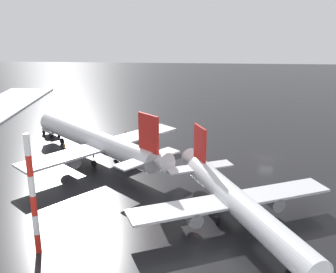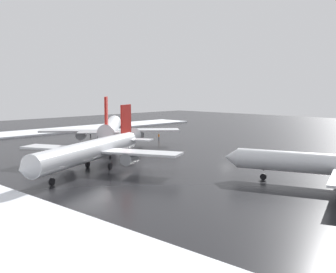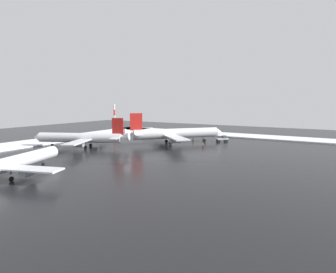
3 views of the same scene
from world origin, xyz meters
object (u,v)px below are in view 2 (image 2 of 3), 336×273
object	(u,v)px
ground_crew_beside_wing	(91,133)
ground_crew_mid_apron	(159,136)
airplane_foreground_jet	(111,128)
airplane_parked_portside	(92,150)
airplane_parked_starboard	(336,165)
ground_crew_by_nose_gear	(106,136)
pushback_tug	(120,130)

from	to	relation	value
ground_crew_beside_wing	ground_crew_mid_apron	bearing A→B (deg)	116.65
airplane_foreground_jet	ground_crew_mid_apron	world-z (taller)	airplane_foreground_jet
airplane_parked_portside	ground_crew_mid_apron	bearing A→B (deg)	-173.92
ground_crew_mid_apron	airplane_parked_starboard	bearing A→B (deg)	108.37
airplane_parked_starboard	ground_crew_beside_wing	xyz separation A→B (m)	(-72.59, 12.24, -2.07)
ground_crew_by_nose_gear	ground_crew_beside_wing	distance (m)	7.88
airplane_parked_starboard	airplane_parked_portside	world-z (taller)	airplane_parked_portside
ground_crew_by_nose_gear	ground_crew_mid_apron	world-z (taller)	same
airplane_parked_portside	pushback_tug	distance (m)	53.21
airplane_foreground_jet	pushback_tug	size ratio (longest dim) A/B	6.57
ground_crew_by_nose_gear	ground_crew_mid_apron	size ratio (longest dim) A/B	1.00
airplane_parked_starboard	airplane_parked_portside	size ratio (longest dim) A/B	0.91
ground_crew_beside_wing	airplane_foreground_jet	bearing A→B (deg)	74.85
airplane_parked_portside	ground_crew_beside_wing	world-z (taller)	airplane_parked_portside
airplane_parked_starboard	ground_crew_by_nose_gear	bearing A→B (deg)	-27.60
ground_crew_by_nose_gear	ground_crew_beside_wing	world-z (taller)	same
airplane_parked_portside	ground_crew_mid_apron	distance (m)	41.86
airplane_parked_starboard	ground_crew_beside_wing	world-z (taller)	airplane_parked_starboard
airplane_parked_starboard	pushback_tug	bearing A→B (deg)	-34.51
airplane_foreground_jet	airplane_parked_portside	bearing A→B (deg)	178.19
airplane_foreground_jet	ground_crew_beside_wing	size ratio (longest dim) A/B	18.55
ground_crew_mid_apron	airplane_parked_portside	bearing A→B (deg)	68.38
airplane_parked_starboard	ground_crew_mid_apron	bearing A→B (deg)	-38.19
airplane_parked_portside	ground_crew_by_nose_gear	bearing A→B (deg)	-154.63
ground_crew_by_nose_gear	ground_crew_mid_apron	bearing A→B (deg)	-23.38
ground_crew_beside_wing	ground_crew_by_nose_gear	bearing A→B (deg)	87.08
ground_crew_mid_apron	airplane_foreground_jet	bearing A→B (deg)	24.73
ground_crew_by_nose_gear	ground_crew_mid_apron	xyz separation A→B (m)	(10.87, 8.83, 0.00)
airplane_foreground_jet	ground_crew_mid_apron	size ratio (longest dim) A/B	18.55
airplane_foreground_jet	pushback_tug	bearing A→B (deg)	-4.27
pushback_tug	airplane_foreground_jet	bearing A→B (deg)	179.16
airplane_parked_starboard	ground_crew_mid_apron	xyz separation A→B (m)	(-53.90, 20.17, -2.07)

